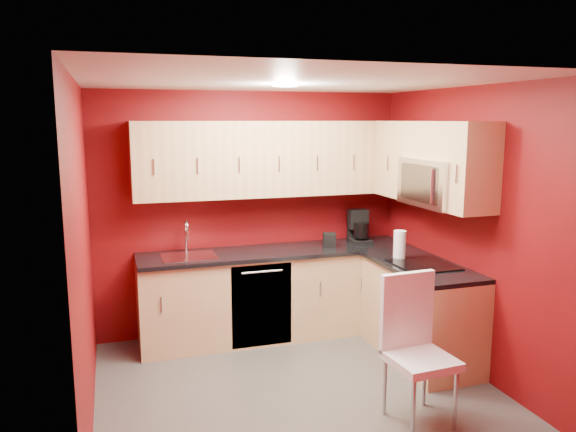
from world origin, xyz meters
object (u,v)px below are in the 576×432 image
coffee_maker (360,227)px  microwave (438,183)px  sink (189,252)px  paper_towel (400,245)px  napkin_holder (329,240)px  dining_chair (421,352)px

coffee_maker → microwave: bearing=-74.4°
sink → paper_towel: bearing=-21.1°
coffee_maker → napkin_holder: bearing=-164.4°
napkin_holder → coffee_maker: bearing=13.4°
microwave → dining_chair: size_ratio=0.70×
coffee_maker → dining_chair: bearing=-100.1°
microwave → coffee_maker: (-0.25, 1.06, -0.58)m
microwave → paper_towel: (-0.21, 0.27, -0.61)m
coffee_maker → paper_towel: size_ratio=1.27×
microwave → coffee_maker: size_ratio=2.21×
microwave → sink: size_ratio=1.46×
microwave → coffee_maker: 1.23m
paper_towel → coffee_maker: bearing=93.2°
sink → napkin_holder: size_ratio=3.71×
coffee_maker → napkin_holder: 0.42m
microwave → sink: (-2.09, 1.00, -0.72)m
sink → paper_towel: (1.89, -0.73, 0.10)m
sink → paper_towel: 2.03m
paper_towel → dining_chair: size_ratio=0.25×
microwave → napkin_holder: size_ratio=5.43×
sink → napkin_holder: (1.45, -0.04, 0.04)m
sink → napkin_holder: sink is taller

